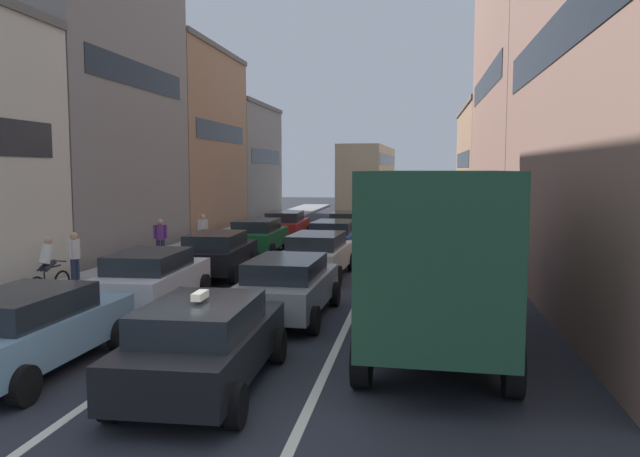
# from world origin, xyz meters

# --- Properties ---
(ground_plane) EXTENTS (140.00, 140.00, 0.00)m
(ground_plane) POSITION_xyz_m (0.00, 0.00, 0.00)
(ground_plane) COLOR #2A2B33
(sidewalk_left) EXTENTS (2.60, 64.00, 0.14)m
(sidewalk_left) POSITION_xyz_m (-6.70, 20.00, 0.07)
(sidewalk_left) COLOR #999999
(sidewalk_left) RESTS_ON ground
(lane_stripe_left) EXTENTS (0.16, 60.00, 0.01)m
(lane_stripe_left) POSITION_xyz_m (-1.70, 20.00, 0.01)
(lane_stripe_left) COLOR silver
(lane_stripe_left) RESTS_ON ground
(lane_stripe_right) EXTENTS (0.16, 60.00, 0.01)m
(lane_stripe_right) POSITION_xyz_m (1.70, 20.00, 0.01)
(lane_stripe_right) COLOR silver
(lane_stripe_right) RESTS_ON ground
(building_row_left) EXTENTS (7.20, 43.90, 14.09)m
(building_row_left) POSITION_xyz_m (-12.00, 21.64, 5.52)
(building_row_left) COLOR beige
(building_row_left) RESTS_ON ground
(building_row_right) EXTENTS (7.20, 43.90, 14.27)m
(building_row_right) POSITION_xyz_m (9.90, 20.17, 6.09)
(building_row_right) COLOR #9E7556
(building_row_right) RESTS_ON ground
(removalist_box_truck) EXTENTS (2.92, 7.78, 3.58)m
(removalist_box_truck) POSITION_xyz_m (3.69, 3.63, 1.97)
(removalist_box_truck) COLOR navy
(removalist_box_truck) RESTS_ON ground
(taxi_centre_lane_front) EXTENTS (2.14, 4.34, 1.66)m
(taxi_centre_lane_front) POSITION_xyz_m (-0.13, 0.83, 0.80)
(taxi_centre_lane_front) COLOR black
(taxi_centre_lane_front) RESTS_ON ground
(sedan_left_lane_front) EXTENTS (2.14, 4.34, 1.49)m
(sedan_left_lane_front) POSITION_xyz_m (-3.50, 1.14, 0.80)
(sedan_left_lane_front) COLOR #759EB7
(sedan_left_lane_front) RESTS_ON ground
(sedan_centre_lane_second) EXTENTS (2.15, 4.34, 1.49)m
(sedan_centre_lane_second) POSITION_xyz_m (0.19, 5.85, 0.80)
(sedan_centre_lane_second) COLOR gray
(sedan_centre_lane_second) RESTS_ON ground
(wagon_left_lane_second) EXTENTS (2.18, 4.36, 1.49)m
(wagon_left_lane_second) POSITION_xyz_m (-3.56, 6.38, 0.80)
(wagon_left_lane_second) COLOR silver
(wagon_left_lane_second) RESTS_ON ground
(hatchback_centre_lane_third) EXTENTS (2.22, 4.38, 1.49)m
(hatchback_centre_lane_third) POSITION_xyz_m (0.00, 11.51, 0.80)
(hatchback_centre_lane_third) COLOR beige
(hatchback_centre_lane_third) RESTS_ON ground
(sedan_left_lane_third) EXTENTS (2.22, 4.38, 1.49)m
(sedan_left_lane_third) POSITION_xyz_m (-3.39, 11.19, 0.80)
(sedan_left_lane_third) COLOR black
(sedan_left_lane_third) RESTS_ON ground
(coupe_centre_lane_fourth) EXTENTS (2.19, 4.37, 1.49)m
(coupe_centre_lane_fourth) POSITION_xyz_m (-0.13, 16.55, 0.80)
(coupe_centre_lane_fourth) COLOR #194C8C
(coupe_centre_lane_fourth) RESTS_ON ground
(sedan_left_lane_fourth) EXTENTS (2.11, 4.33, 1.49)m
(sedan_left_lane_fourth) POSITION_xyz_m (-3.45, 16.72, 0.80)
(sedan_left_lane_fourth) COLOR #19592D
(sedan_left_lane_fourth) RESTS_ON ground
(sedan_centre_lane_fifth) EXTENTS (2.09, 4.32, 1.49)m
(sedan_centre_lane_fifth) POSITION_xyz_m (-0.13, 21.91, 0.80)
(sedan_centre_lane_fifth) COLOR #B29319
(sedan_centre_lane_fifth) RESTS_ON ground
(sedan_left_lane_fifth) EXTENTS (2.19, 4.36, 1.49)m
(sedan_left_lane_fifth) POSITION_xyz_m (-3.31, 21.67, 0.80)
(sedan_left_lane_fifth) COLOR #A51E1E
(sedan_left_lane_fifth) RESTS_ON ground
(sedan_right_lane_behind_truck) EXTENTS (2.21, 4.37, 1.49)m
(sedan_right_lane_behind_truck) POSITION_xyz_m (3.48, 10.94, 0.80)
(sedan_right_lane_behind_truck) COLOR #759EB7
(sedan_right_lane_behind_truck) RESTS_ON ground
(bus_mid_queue_primary) EXTENTS (3.16, 10.60, 5.06)m
(bus_mid_queue_primary) POSITION_xyz_m (0.09, 31.21, 2.83)
(bus_mid_queue_primary) COLOR #BFB793
(bus_mid_queue_primary) RESTS_ON ground
(cyclist_on_sidewalk) EXTENTS (0.50, 1.73, 1.72)m
(cyclist_on_sidewalk) POSITION_xyz_m (-6.99, 7.12, 0.85)
(cyclist_on_sidewalk) COLOR black
(cyclist_on_sidewalk) RESTS_ON ground
(pedestrian_near_kerb) EXTENTS (0.34, 0.47, 1.66)m
(pedestrian_near_kerb) POSITION_xyz_m (-6.02, 17.07, 0.95)
(pedestrian_near_kerb) COLOR #262D47
(pedestrian_near_kerb) RESTS_ON ground
(pedestrian_mid_sidewalk) EXTENTS (0.51, 0.34, 1.66)m
(pedestrian_mid_sidewalk) POSITION_xyz_m (-6.78, 14.30, 0.95)
(pedestrian_mid_sidewalk) COLOR #262D47
(pedestrian_mid_sidewalk) RESTS_ON ground
(pedestrian_far_sidewalk) EXTENTS (0.34, 0.54, 1.66)m
(pedestrian_far_sidewalk) POSITION_xyz_m (-7.32, 9.04, 0.95)
(pedestrian_far_sidewalk) COLOR #262D47
(pedestrian_far_sidewalk) RESTS_ON ground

